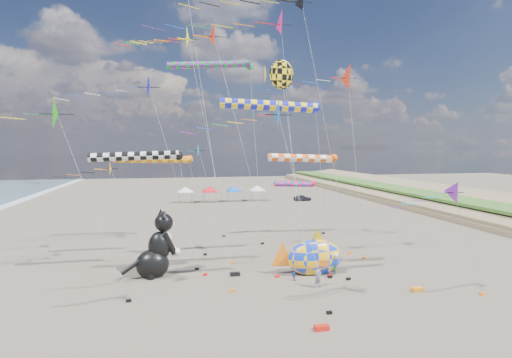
{
  "coord_description": "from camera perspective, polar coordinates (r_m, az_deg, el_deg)",
  "views": [
    {
      "loc": [
        -8.97,
        -21.79,
        11.23
      ],
      "look_at": [
        -1.67,
        12.0,
        8.51
      ],
      "focal_mm": 28.0,
      "sensor_mm": 36.0,
      "label": 1
    }
  ],
  "objects": [
    {
      "name": "ground",
      "position": [
        26.11,
        9.84,
        -21.05
      ],
      "size": [
        260.0,
        260.0,
        0.0
      ],
      "primitive_type": "plane",
      "color": "brown",
      "rests_on": "ground"
    },
    {
      "name": "delta_kite_1",
      "position": [
        40.25,
        12.11,
        13.55
      ],
      "size": [
        10.56,
        2.77,
        19.24
      ],
      "color": "red",
      "rests_on": "ground"
    },
    {
      "name": "delta_kite_2",
      "position": [
        42.72,
        5.7,
        24.0
      ],
      "size": [
        16.15,
        2.51,
        27.08
      ],
      "color": "black",
      "rests_on": "ground"
    },
    {
      "name": "delta_kite_3",
      "position": [
        30.62,
        -26.71,
        7.95
      ],
      "size": [
        12.64,
        2.46,
        14.84
      ],
      "color": "#209614",
      "rests_on": "ground"
    },
    {
      "name": "delta_kite_4",
      "position": [
        25.22,
        0.56,
        8.47
      ],
      "size": [
        9.68,
        1.86,
        14.25
      ],
      "color": "blue",
      "rests_on": "ground"
    },
    {
      "name": "delta_kite_5",
      "position": [
        34.85,
        -15.53,
        12.01
      ],
      "size": [
        10.57,
        1.98,
        17.22
      ],
      "color": "#070CBC",
      "rests_on": "ground"
    },
    {
      "name": "delta_kite_6",
      "position": [
        38.82,
        -9.46,
        19.0
      ],
      "size": [
        10.89,
        2.33,
        22.45
      ],
      "color": "#DEF215",
      "rests_on": "ground"
    },
    {
      "name": "delta_kite_7",
      "position": [
        31.6,
        23.94,
        -2.22
      ],
      "size": [
        9.5,
        1.78,
        9.0
      ],
      "color": "purple",
      "rests_on": "ground"
    },
    {
      "name": "delta_kite_8",
      "position": [
        34.11,
        -5.68,
        19.86
      ],
      "size": [
        11.73,
        2.16,
        21.68
      ],
      "color": "#FF2101",
      "rests_on": "ground"
    },
    {
      "name": "delta_kite_9",
      "position": [
        40.1,
        -21.03,
        0.87
      ],
      "size": [
        9.1,
        1.52,
        10.13
      ],
      "color": "#FFB30D",
      "rests_on": "ground"
    },
    {
      "name": "delta_kite_10",
      "position": [
        45.11,
        1.47,
        20.87
      ],
      "size": [
        16.22,
        3.04,
        25.72
      ],
      "color": "#EF1B77",
      "rests_on": "ground"
    },
    {
      "name": "delta_kite_11",
      "position": [
        49.37,
        -9.84,
        3.67
      ],
      "size": [
        9.8,
        1.78,
        11.85
      ],
      "color": "#1BA5CF",
      "rests_on": "ground"
    },
    {
      "name": "windsock_0",
      "position": [
        32.57,
        7.13,
        2.85
      ],
      "size": [
        7.21,
        0.66,
        10.73
      ],
      "color": "#DB4E0F",
      "rests_on": "ground"
    },
    {
      "name": "windsock_1",
      "position": [
        51.02,
        5.81,
        -0.77
      ],
      "size": [
        6.83,
        0.71,
        6.97
      ],
      "color": "red",
      "rests_on": "ground"
    },
    {
      "name": "windsock_2",
      "position": [
        32.79,
        2.64,
        10.34
      ],
      "size": [
        9.6,
        0.87,
        15.06
      ],
      "color": "#1419D1",
      "rests_on": "ground"
    },
    {
      "name": "windsock_3",
      "position": [
        41.19,
        -14.05,
        2.7
      ],
      "size": [
        9.03,
        0.77,
        10.47
      ],
      "color": "orange",
      "rests_on": "ground"
    },
    {
      "name": "windsock_4",
      "position": [
        45.7,
        -6.14,
        15.8
      ],
      "size": [
        10.72,
        0.8,
        20.69
      ],
      "color": "#188437",
      "rests_on": "ground"
    },
    {
      "name": "windsock_5",
      "position": [
        36.4,
        -16.32,
        3.09
      ],
      "size": [
        9.27,
        0.79,
        10.89
      ],
      "color": "black",
      "rests_on": "ground"
    },
    {
      "name": "angelfish_kite",
      "position": [
        36.91,
        3.37,
        14.47
      ],
      "size": [
        3.74,
        3.02,
        19.09
      ],
      "color": "yellow",
      "rests_on": "ground"
    },
    {
      "name": "cat_inflatable",
      "position": [
        36.23,
        -14.12,
        -8.89
      ],
      "size": [
        4.79,
        3.39,
        5.85
      ],
      "primitive_type": null,
      "rotation": [
        0.0,
        0.0,
        0.31
      ],
      "color": "black",
      "rests_on": "ground"
    },
    {
      "name": "fish_inflatable",
      "position": [
        36.5,
        8.3,
        -11.03
      ],
      "size": [
        6.72,
        2.75,
        4.21
      ],
      "color": "#1537CD",
      "rests_on": "ground"
    },
    {
      "name": "person_adult",
      "position": [
        33.37,
        8.86,
        -13.55
      ],
      "size": [
        0.81,
        0.72,
        1.85
      ],
      "primitive_type": "imported",
      "rotation": [
        0.0,
        0.0,
        0.52
      ],
      "color": "slate",
      "rests_on": "ground"
    },
    {
      "name": "child_green",
      "position": [
        36.86,
        11.23,
        -12.46
      ],
      "size": [
        0.54,
        0.43,
        1.07
      ],
      "primitive_type": "imported",
      "rotation": [
        0.0,
        0.0,
        -0.04
      ],
      "color": "#1D6C3E",
      "rests_on": "ground"
    },
    {
      "name": "child_blue",
      "position": [
        34.85,
        5.45,
        -13.49
      ],
      "size": [
        0.6,
        0.47,
        0.96
      ],
      "primitive_type": "imported",
      "rotation": [
        0.0,
        0.0,
        0.49
      ],
      "color": "#203CA2",
      "rests_on": "ground"
    },
    {
      "name": "kite_bag_0",
      "position": [
        40.0,
        9.13,
        -11.64
      ],
      "size": [
        0.9,
        0.44,
        0.3
      ],
      "primitive_type": "cube",
      "color": "#152FD5",
      "rests_on": "ground"
    },
    {
      "name": "kite_bag_1",
      "position": [
        36.03,
        -3.05,
        -13.42
      ],
      "size": [
        0.9,
        0.44,
        0.3
      ],
      "primitive_type": "cube",
      "color": "black",
      "rests_on": "ground"
    },
    {
      "name": "kite_bag_2",
      "position": [
        34.78,
        22.03,
        -14.42
      ],
      "size": [
        0.9,
        0.44,
        0.3
      ],
      "primitive_type": "cube",
      "color": "orange",
      "rests_on": "ground"
    },
    {
      "name": "kite_bag_3",
      "position": [
        26.54,
        9.34,
        -20.25
      ],
      "size": [
        0.9,
        0.44,
        0.3
      ],
      "primitive_type": "cube",
      "color": "red",
      "rests_on": "ground"
    },
    {
      "name": "tent_row",
      "position": [
        82.85,
        -4.88,
        -1.12
      ],
      "size": [
        19.2,
        4.2,
        3.8
      ],
      "color": "white",
      "rests_on": "ground"
    },
    {
      "name": "parked_car",
      "position": [
        85.0,
        6.65,
        -2.69
      ],
      "size": [
        3.83,
        1.74,
        1.28
      ],
      "primitive_type": "imported",
      "rotation": [
        0.0,
        0.0,
        1.51
      ],
      "color": "#26262D",
      "rests_on": "ground"
    }
  ]
}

